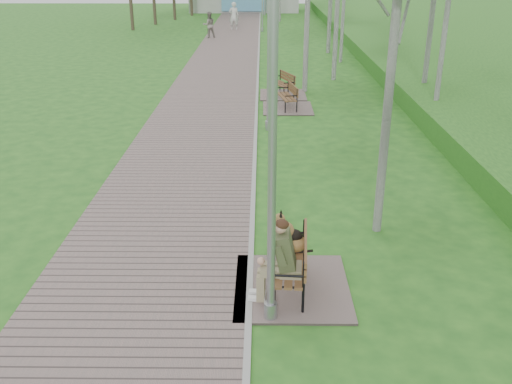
% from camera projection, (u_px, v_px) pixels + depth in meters
% --- Properties ---
extents(ground, '(120.00, 120.00, 0.00)m').
position_uv_depth(ground, '(246.00, 382.00, 7.17)').
color(ground, '#245C1E').
rests_on(ground, ground).
extents(walkway, '(3.50, 67.00, 0.04)m').
position_uv_depth(walkway, '(221.00, 67.00, 27.01)').
color(walkway, '#75645F').
rests_on(walkway, ground).
extents(kerb, '(0.10, 67.00, 0.05)m').
position_uv_depth(kerb, '(258.00, 67.00, 26.99)').
color(kerb, '#999993').
rests_on(kerb, ground).
extents(bench_main, '(1.82, 2.03, 1.59)m').
position_uv_depth(bench_main, '(287.00, 265.00, 8.96)').
color(bench_main, '#75645F').
rests_on(bench_main, ground).
extents(bench_second, '(1.71, 1.90, 1.05)m').
position_uv_depth(bench_second, '(287.00, 103.00, 19.76)').
color(bench_second, '#75645F').
rests_on(bench_second, ground).
extents(bench_third, '(1.73, 1.92, 1.06)m').
position_uv_depth(bench_third, '(282.00, 90.00, 21.65)').
color(bench_third, '#75645F').
rests_on(bench_third, ground).
extents(lamp_post_near, '(0.19, 0.19, 4.97)m').
position_uv_depth(lamp_post_near, '(272.00, 172.00, 7.49)').
color(lamp_post_near, '#94979C').
rests_on(lamp_post_near, ground).
extents(lamp_post_second, '(0.19, 0.19, 4.95)m').
position_uv_depth(lamp_post_second, '(269.00, 53.00, 16.55)').
color(lamp_post_second, '#94979C').
rests_on(lamp_post_second, ground).
extents(pedestrian_near, '(0.71, 0.47, 1.92)m').
position_uv_depth(pedestrian_near, '(234.00, 16.00, 40.10)').
color(pedestrian_near, silver).
rests_on(pedestrian_near, ground).
extents(pedestrian_far, '(0.95, 0.84, 1.63)m').
position_uv_depth(pedestrian_far, '(209.00, 25.00, 36.26)').
color(pedestrian_far, gray).
rests_on(pedestrian_far, ground).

